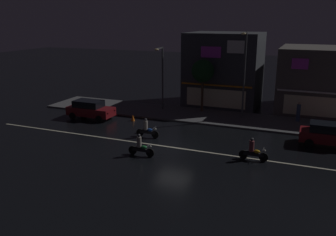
{
  "coord_description": "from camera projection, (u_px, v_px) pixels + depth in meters",
  "views": [
    {
      "loc": [
        8.78,
        -22.56,
        8.97
      ],
      "look_at": [
        -1.79,
        3.34,
        1.15
      ],
      "focal_mm": 38.39,
      "sensor_mm": 36.0,
      "label": 1
    }
  ],
  "objects": [
    {
      "name": "lane_divider_stripe",
      "position": [
        173.0,
        147.0,
        25.72
      ],
      "size": [
        31.5,
        0.16,
        0.01
      ],
      "primitive_type": "cube",
      "color": "beige",
      "rests_on": "ground"
    },
    {
      "name": "parked_car_near_kerb",
      "position": [
        330.0,
        134.0,
        25.84
      ],
      "size": [
        4.3,
        1.98,
        1.67
      ],
      "rotation": [
        0.0,
        0.0,
        3.14
      ],
      "color": "maroon",
      "rests_on": "ground"
    },
    {
      "name": "traffic_cone",
      "position": [
        133.0,
        118.0,
        32.34
      ],
      "size": [
        0.36,
        0.36,
        0.55
      ],
      "primitive_type": "cone",
      "color": "orange",
      "rests_on": "ground"
    },
    {
      "name": "parked_car_trailing",
      "position": [
        90.0,
        109.0,
        33.03
      ],
      "size": [
        4.3,
        1.98,
        1.67
      ],
      "rotation": [
        0.0,
        0.0,
        3.14
      ],
      "color": "maroon",
      "rests_on": "ground"
    },
    {
      "name": "motorcycle_opposite_lane",
      "position": [
        141.0,
        147.0,
        24.08
      ],
      "size": [
        1.9,
        0.6,
        1.52
      ],
      "rotation": [
        0.0,
        0.0,
        2.99
      ],
      "color": "black",
      "rests_on": "ground"
    },
    {
      "name": "streetlamp_west",
      "position": [
        162.0,
        72.0,
        34.98
      ],
      "size": [
        0.44,
        1.64,
        6.15
      ],
      "color": "#47494C",
      "rests_on": "sidewalk_far"
    },
    {
      "name": "street_tree",
      "position": [
        203.0,
        71.0,
        34.21
      ],
      "size": [
        2.17,
        2.17,
        5.04
      ],
      "color": "#473323",
      "rests_on": "sidewalk_far"
    },
    {
      "name": "storefront_center_block",
      "position": [
        224.0,
        69.0,
        37.69
      ],
      "size": [
        7.44,
        6.43,
        7.53
      ],
      "color": "#383A3F",
      "rests_on": "ground"
    },
    {
      "name": "motorcycle_following",
      "position": [
        147.0,
        129.0,
        27.82
      ],
      "size": [
        1.9,
        0.6,
        1.52
      ],
      "rotation": [
        0.0,
        0.0,
        0.14
      ],
      "color": "black",
      "rests_on": "ground"
    },
    {
      "name": "motorcycle_lead",
      "position": [
        253.0,
        151.0,
        23.31
      ],
      "size": [
        1.9,
        0.6,
        1.52
      ],
      "rotation": [
        0.0,
        0.0,
        3.08
      ],
      "color": "black",
      "rests_on": "ground"
    },
    {
      "name": "sidewalk_far",
      "position": [
        208.0,
        116.0,
        33.59
      ],
      "size": [
        33.16,
        5.15,
        0.14
      ],
      "primitive_type": "cube",
      "color": "#4C4C4F",
      "rests_on": "ground"
    },
    {
      "name": "streetlamp_mid",
      "position": [
        244.0,
        69.0,
        31.36
      ],
      "size": [
        0.44,
        1.64,
        7.74
      ],
      "color": "#47494C",
      "rests_on": "sidewalk_far"
    },
    {
      "name": "ground_plane",
      "position": [
        173.0,
        148.0,
        25.73
      ],
      "size": [
        140.0,
        140.0,
        0.0
      ],
      "primitive_type": "plane",
      "color": "black"
    },
    {
      "name": "storefront_left_block",
      "position": [
        326.0,
        80.0,
        34.83
      ],
      "size": [
        8.68,
        7.74,
        6.27
      ],
      "color": "#56514C",
      "rests_on": "ground"
    },
    {
      "name": "pedestrian_on_sidewalk",
      "position": [
        298.0,
        112.0,
        31.57
      ],
      "size": [
        0.33,
        0.33,
        1.74
      ],
      "rotation": [
        0.0,
        0.0,
        2.55
      ],
      "color": "#334766",
      "rests_on": "sidewalk_far"
    }
  ]
}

